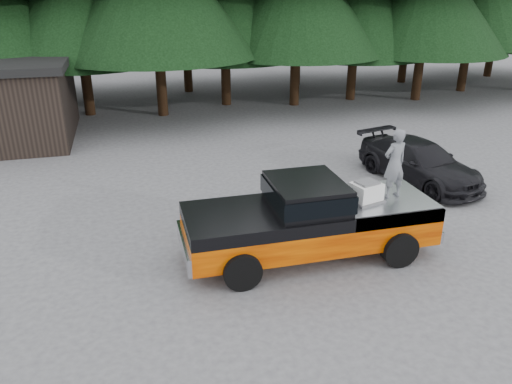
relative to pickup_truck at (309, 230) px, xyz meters
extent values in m
plane|color=#4A4A4C|center=(-1.13, 0.35, -0.67)|extent=(120.00, 120.00, 0.00)
cube|color=black|center=(-0.10, 0.00, 0.96)|extent=(1.66, 1.90, 0.59)
cube|color=silver|center=(1.31, -0.18, 0.88)|extent=(0.75, 0.68, 0.44)
imported|color=slate|center=(2.04, -0.05, 1.50)|extent=(0.67, 0.51, 1.66)
imported|color=black|center=(5.17, 3.66, 0.00)|extent=(2.90, 4.88, 1.33)
camera|label=1|loc=(-3.87, -9.82, 5.37)|focal=35.00mm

